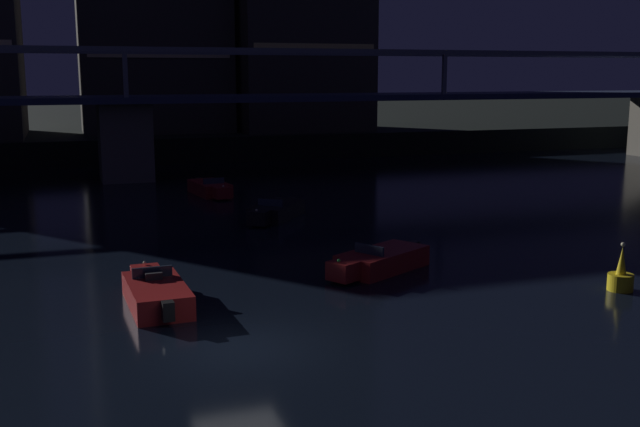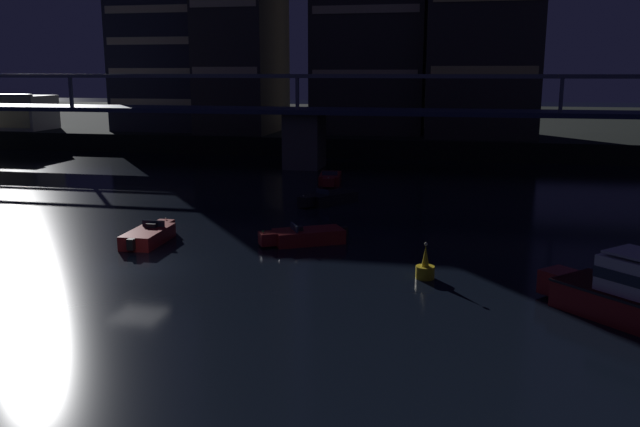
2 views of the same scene
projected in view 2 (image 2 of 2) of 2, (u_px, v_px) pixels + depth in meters
ground_plane at (136, 268)px, 33.12m from camera, size 400.00×400.00×0.00m
far_riverbank at (369, 123)px, 113.76m from camera, size 240.00×80.00×2.20m
river_bridge at (304, 123)px, 67.10m from camera, size 102.38×6.40×9.38m
tower_west_low at (169, 56)px, 86.22m from camera, size 12.24×11.07×19.11m
waterfront_pavilion at (5, 112)px, 87.32m from camera, size 12.40×7.40×4.70m
speedboat_near_center at (329, 198)px, 49.36m from camera, size 4.04×4.66×1.16m
speedboat_near_right at (149, 235)px, 38.10m from camera, size 1.95×5.21×1.16m
speedboat_mid_left at (330, 179)px, 58.40m from camera, size 2.29×5.23×1.16m
speedboat_mid_center at (305, 236)px, 37.89m from camera, size 4.87×3.58×1.16m
channel_buoy at (425, 269)px, 31.43m from camera, size 0.90×0.90×1.76m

